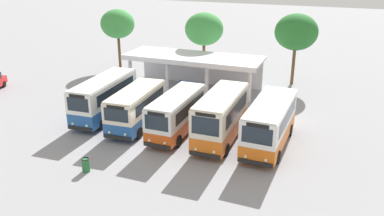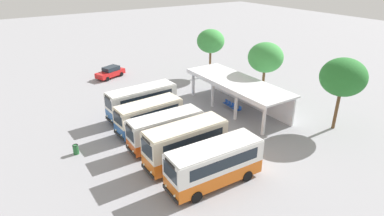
{
  "view_description": "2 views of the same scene",
  "coord_description": "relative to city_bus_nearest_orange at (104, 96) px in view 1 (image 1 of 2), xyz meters",
  "views": [
    {
      "loc": [
        12.34,
        -23.25,
        12.6
      ],
      "look_at": [
        1.87,
        3.5,
        1.61
      ],
      "focal_mm": 37.24,
      "sensor_mm": 36.0,
      "label": 1
    },
    {
      "loc": [
        23.86,
        -9.84,
        15.25
      ],
      "look_at": [
        -1.7,
        6.75,
        1.48
      ],
      "focal_mm": 29.9,
      "sensor_mm": 36.0,
      "label": 2
    }
  ],
  "objects": [
    {
      "name": "city_bus_fifth_blue",
      "position": [
        13.71,
        -0.48,
        -0.01
      ],
      "size": [
        2.62,
        7.58,
        3.27
      ],
      "color": "black",
      "rests_on": "ground"
    },
    {
      "name": "city_bus_second_in_row",
      "position": [
        3.43,
        -0.83,
        -0.13
      ],
      "size": [
        2.71,
        6.78,
        3.04
      ],
      "color": "black",
      "rests_on": "ground"
    },
    {
      "name": "roadside_tree_west_of_canopy",
      "position": [
        -7.15,
        14.25,
        3.38
      ],
      "size": [
        3.94,
        3.94,
        6.89
      ],
      "color": "brown",
      "rests_on": "ground"
    },
    {
      "name": "waiting_chair_middle_seat",
      "position": [
        4.08,
        9.22,
        -1.3
      ],
      "size": [
        0.45,
        0.45,
        0.86
      ],
      "color": "slate",
      "rests_on": "ground"
    },
    {
      "name": "city_bus_fourth_amber",
      "position": [
        10.28,
        -0.86,
        0.13
      ],
      "size": [
        2.42,
        7.11,
        3.55
      ],
      "color": "black",
      "rests_on": "ground"
    },
    {
      "name": "litter_bin_apron",
      "position": [
        3.83,
        -8.18,
        -1.36
      ],
      "size": [
        0.49,
        0.49,
        0.9
      ],
      "color": "#266633",
      "rests_on": "ground"
    },
    {
      "name": "city_bus_middle_cream",
      "position": [
        6.86,
        -0.86,
        -0.12
      ],
      "size": [
        2.24,
        6.98,
        3.07
      ],
      "color": "black",
      "rests_on": "ground"
    },
    {
      "name": "ground_plane",
      "position": [
        5.6,
        -2.85,
        -1.82
      ],
      "size": [
        180.0,
        180.0,
        0.0
      ],
      "primitive_type": "plane",
      "color": "#939399"
    },
    {
      "name": "roadside_tree_behind_canopy",
      "position": [
        3.46,
        14.5,
        3.39
      ],
      "size": [
        4.14,
        4.14,
        7.0
      ],
      "color": "brown",
      "rests_on": "ground"
    },
    {
      "name": "city_bus_nearest_orange",
      "position": [
        0.0,
        0.0,
        0.0
      ],
      "size": [
        2.61,
        7.74,
        3.3
      ],
      "color": "black",
      "rests_on": "ground"
    },
    {
      "name": "waiting_chair_end_by_column",
      "position": [
        2.92,
        9.25,
        -1.3
      ],
      "size": [
        0.45,
        0.45,
        0.86
      ],
      "color": "slate",
      "rests_on": "ground"
    },
    {
      "name": "waiting_chair_fifth_seat",
      "position": [
        5.24,
        9.29,
        -1.3
      ],
      "size": [
        0.45,
        0.45,
        0.86
      ],
      "color": "slate",
      "rests_on": "ground"
    },
    {
      "name": "roadside_tree_east_of_canopy",
      "position": [
        13.11,
        15.04,
        3.61
      ],
      "size": [
        4.32,
        4.32,
        7.29
      ],
      "color": "brown",
      "rests_on": "ground"
    },
    {
      "name": "waiting_chair_fourth_seat",
      "position": [
        4.66,
        9.15,
        -1.3
      ],
      "size": [
        0.45,
        0.45,
        0.86
      ],
      "color": "slate",
      "rests_on": "ground"
    },
    {
      "name": "terminal_canopy",
      "position": [
        4.04,
        10.36,
        0.74
      ],
      "size": [
        13.68,
        4.69,
        3.4
      ],
      "color": "silver",
      "rests_on": "ground"
    },
    {
      "name": "waiting_chair_second_from_end",
      "position": [
        3.5,
        9.23,
        -1.3
      ],
      "size": [
        0.45,
        0.45,
        0.86
      ],
      "color": "slate",
      "rests_on": "ground"
    }
  ]
}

